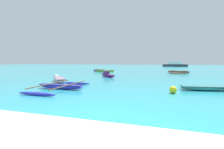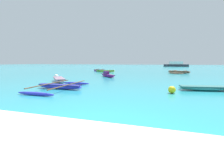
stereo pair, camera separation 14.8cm
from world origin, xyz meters
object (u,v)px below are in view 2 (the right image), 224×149
Objects in this scene: moored_boat_6 at (59,80)px; distant_ferry at (176,65)px; moored_boat_1 at (99,70)px; moored_boat_0 at (60,86)px; moored_boat_4 at (105,71)px; mooring_buoy_1 at (172,90)px; moored_boat_2 at (107,75)px; moored_boat_5 at (205,88)px; moored_boat_3 at (179,72)px; mooring_buoy_0 at (56,76)px.

distant_ferry is (17.27, 58.11, 0.67)m from moored_boat_6.
moored_boat_1 is at bearing -115.54° from distant_ferry.
moored_boat_6 is at bearing 126.48° from moored_boat_0.
moored_boat_4 is 1.24× the size of moored_boat_6.
mooring_buoy_1 is (9.96, -17.12, -0.01)m from moored_boat_4.
moored_boat_2 reaches higher than moored_boat_5.
moored_boat_2 is at bearing -105.41° from distant_ferry.
moored_boat_0 is 1.54× the size of moored_boat_6.
moored_boat_0 is 1.06× the size of moored_boat_3.
moored_boat_3 reaches higher than moored_boat_0.
mooring_buoy_1 is at bearing -3.58° from moored_boat_2.
distant_ferry is (14.38, 52.17, 0.63)m from moored_boat_2.
moored_boat_4 is 8.50× the size of mooring_buoy_1.
mooring_buoy_1 reaches higher than moored_boat_4.
mooring_buoy_1 is (12.08, -19.50, 0.01)m from moored_boat_1.
moored_boat_3 is 16.15m from moored_boat_5.
moored_boat_1 is (-4.72, 20.05, 0.04)m from moored_boat_0.
mooring_buoy_0 is at bearing 156.62° from mooring_buoy_1.
moored_boat_5 is (-0.65, -16.14, -0.06)m from moored_boat_3.
moored_boat_2 is (0.58, 9.07, 0.09)m from moored_boat_0.
mooring_buoy_1 is at bearing -97.13° from distant_ferry.
moored_boat_0 is 3.89m from moored_boat_6.
moored_boat_0 is 20.91m from moored_boat_3.
moored_boat_3 is 19.63m from moored_boat_6.
moored_boat_2 is 13.31m from moored_boat_3.
moored_boat_6 is (-12.51, -15.12, 0.00)m from moored_boat_3.
moored_boat_3 is 1.17× the size of moored_boat_4.
distant_ferry is at bearing 70.72° from mooring_buoy_0.
moored_boat_5 is at bearing -68.08° from moored_boat_3.
moored_boat_3 is 1.27× the size of moored_boat_5.
moored_boat_3 reaches higher than moored_boat_6.
moored_boat_2 is 9.17m from moored_boat_4.
moored_boat_4 is (-2.59, 17.67, 0.06)m from moored_boat_0.
mooring_buoy_1 reaches higher than moored_boat_5.
moored_boat_0 is at bearing -5.80° from moored_boat_6.
moored_boat_6 is (0.28, -14.54, -0.00)m from moored_boat_4.
moored_boat_5 is at bearing -14.23° from mooring_buoy_0.
moored_boat_6 is (-2.88, -5.94, -0.03)m from moored_boat_2.
moored_boat_4 reaches higher than moored_boat_0.
moored_boat_5 is at bearing -58.39° from moored_boat_1.
distant_ferry is (17.55, 43.57, 0.67)m from moored_boat_4.
moored_boat_4 is at bearing 158.07° from moored_boat_2.
moored_boat_6 is at bearing -105.40° from moored_boat_3.
distant_ferry reaches higher than mooring_buoy_0.
mooring_buoy_0 is at bearing -106.30° from moored_boat_4.
moored_boat_4 is 7.61× the size of mooring_buoy_0.
moored_boat_3 reaches higher than mooring_buoy_1.
moored_boat_6 is 6.15× the size of mooring_buoy_0.
distant_ferry reaches higher than mooring_buoy_1.
moored_boat_1 reaches higher than moored_boat_4.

